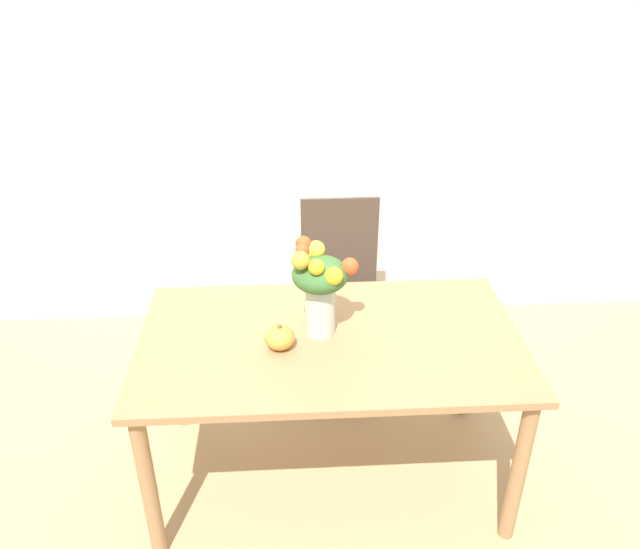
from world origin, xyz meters
name	(u,v)px	position (x,y,z in m)	size (l,w,h in m)	color
ground_plane	(329,471)	(0.00, 0.00, 0.00)	(12.00, 12.00, 0.00)	tan
wall_back	(313,93)	(0.00, 1.36, 1.35)	(8.00, 0.06, 2.70)	silver
dining_table	(330,356)	(0.00, 0.00, 0.64)	(1.49, 0.85, 0.73)	#9E754C
flower_vase	(320,285)	(-0.04, 0.04, 0.94)	(0.25, 0.22, 0.39)	#B2CCBC
pumpkin	(280,338)	(-0.19, -0.05, 0.77)	(0.11, 0.11, 0.10)	gold
dining_chair_near_window	(341,289)	(0.11, 0.77, 0.49)	(0.42, 0.42, 0.94)	#47382D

